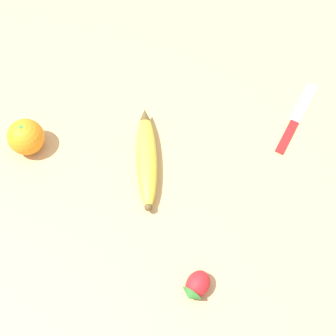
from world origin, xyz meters
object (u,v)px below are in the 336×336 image
Objects in this scene: paring_knife at (296,120)px; orange at (26,137)px; banana at (147,158)px; strawberry at (197,286)px.

orange is at bearing -144.56° from paring_knife.
banana is at bearing -70.05° from orange.
banana is 0.23m from orange.
orange is 0.52m from paring_knife.
strawberry is 0.29× the size of paring_knife.
orange is at bearing 77.62° from banana.
strawberry is (-0.09, -0.40, -0.02)m from orange.
paring_knife is (0.23, -0.21, -0.02)m from banana.
orange reaches higher than banana.
paring_knife is (0.39, -0.02, -0.02)m from strawberry.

